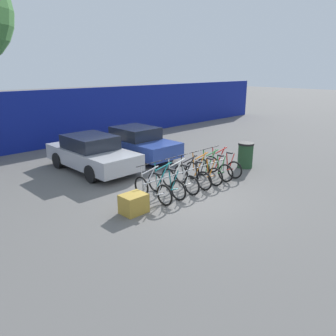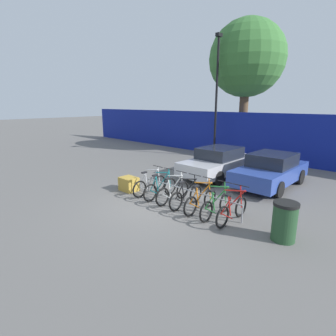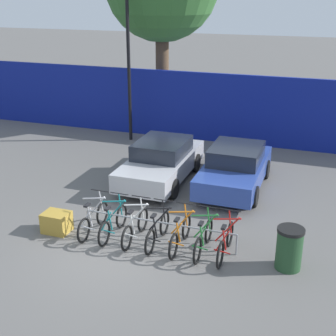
% 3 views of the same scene
% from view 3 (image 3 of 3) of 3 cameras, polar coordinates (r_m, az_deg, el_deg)
% --- Properties ---
extents(ground_plane, '(120.00, 120.00, 0.00)m').
position_cam_3_polar(ground_plane, '(12.00, -5.90, -9.71)').
color(ground_plane, '#605E5B').
extents(hoarding_wall, '(36.00, 0.16, 2.90)m').
position_cam_3_polar(hoarding_wall, '(19.88, 5.64, 7.31)').
color(hoarding_wall, navy).
rests_on(hoarding_wall, ground).
extents(bike_rack, '(4.12, 0.04, 0.57)m').
position_cam_3_polar(bike_rack, '(12.03, -1.19, -6.84)').
color(bike_rack, gray).
rests_on(bike_rack, ground).
extents(bicycle_silver, '(0.68, 1.71, 1.05)m').
position_cam_3_polar(bicycle_silver, '(12.64, -9.09, -6.25)').
color(bicycle_silver, black).
rests_on(bicycle_silver, ground).
extents(bicycle_teal, '(0.68, 1.71, 1.05)m').
position_cam_3_polar(bicycle_teal, '(12.40, -6.71, -6.70)').
color(bicycle_teal, black).
rests_on(bicycle_teal, ground).
extents(bicycle_white, '(0.68, 1.71, 1.05)m').
position_cam_3_polar(bicycle_white, '(12.16, -4.03, -7.18)').
color(bicycle_white, black).
rests_on(bicycle_white, ground).
extents(bicycle_black, '(0.68, 1.71, 1.05)m').
position_cam_3_polar(bicycle_black, '(11.95, -1.28, -7.66)').
color(bicycle_black, black).
rests_on(bicycle_black, ground).
extents(bicycle_orange, '(0.68, 1.71, 1.05)m').
position_cam_3_polar(bicycle_orange, '(11.78, 1.49, -8.12)').
color(bicycle_orange, black).
rests_on(bicycle_orange, ground).
extents(bicycle_green, '(0.68, 1.71, 1.05)m').
position_cam_3_polar(bicycle_green, '(11.63, 4.33, -8.58)').
color(bicycle_green, black).
rests_on(bicycle_green, ground).
extents(bicycle_red, '(0.68, 1.71, 1.05)m').
position_cam_3_polar(bicycle_red, '(11.53, 7.01, -8.99)').
color(bicycle_red, black).
rests_on(bicycle_red, ground).
extents(car_silver, '(1.91, 4.29, 1.40)m').
position_cam_3_polar(car_silver, '(15.74, -0.81, 0.86)').
color(car_silver, '#B7B7BC').
rests_on(car_silver, ground).
extents(car_blue, '(1.91, 4.11, 1.40)m').
position_cam_3_polar(car_blue, '(15.32, 8.17, 0.06)').
color(car_blue, '#2D479E').
rests_on(car_blue, ground).
extents(lamp_post, '(0.24, 0.44, 7.52)m').
position_cam_3_polar(lamp_post, '(19.58, -4.89, 15.09)').
color(lamp_post, black).
rests_on(lamp_post, ground).
extents(trash_bin, '(0.63, 0.63, 1.03)m').
position_cam_3_polar(trash_bin, '(11.28, 14.56, -9.45)').
color(trash_bin, '#234728').
rests_on(trash_bin, ground).
extents(cargo_crate, '(0.70, 0.56, 0.55)m').
position_cam_3_polar(cargo_crate, '(12.93, -13.42, -6.44)').
color(cargo_crate, '#B28C33').
rests_on(cargo_crate, ground).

